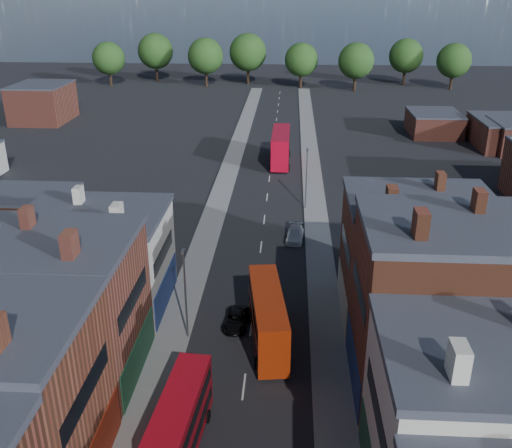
# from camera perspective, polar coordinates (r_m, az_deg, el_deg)

# --- Properties ---
(pavement_west) EXTENTS (3.00, 200.00, 0.12)m
(pavement_west) POSITION_cam_1_polar(r_m,az_deg,el_deg) (66.46, -5.01, -1.37)
(pavement_west) COLOR gray
(pavement_west) RESTS_ON ground
(pavement_east) EXTENTS (3.00, 200.00, 0.12)m
(pavement_east) POSITION_cam_1_polar(r_m,az_deg,el_deg) (65.88, 6.25, -1.66)
(pavement_east) COLOR gray
(pavement_east) RESTS_ON ground
(lamp_post_2) EXTENTS (0.25, 0.70, 8.12)m
(lamp_post_2) POSITION_cam_1_polar(r_m,az_deg,el_deg) (46.58, -7.10, -6.42)
(lamp_post_2) COLOR slate
(lamp_post_2) RESTS_ON ground
(lamp_post_3) EXTENTS (0.25, 0.70, 8.12)m
(lamp_post_3) POSITION_cam_1_polar(r_m,az_deg,el_deg) (73.45, 5.08, 4.94)
(lamp_post_3) COLOR slate
(lamp_post_3) RESTS_ON ground
(bus_0) EXTENTS (3.01, 9.85, 4.19)m
(bus_0) POSITION_cam_1_polar(r_m,az_deg,el_deg) (37.56, -7.79, -19.45)
(bus_0) COLOR red
(bus_0) RESTS_ON ground
(bus_1) EXTENTS (3.78, 10.70, 4.52)m
(bus_1) POSITION_cam_1_polar(r_m,az_deg,el_deg) (46.84, 1.18, -9.28)
(bus_1) COLOR #BA2C0A
(bus_1) RESTS_ON ground
(bus_2) EXTENTS (3.13, 12.14, 5.23)m
(bus_2) POSITION_cam_1_polar(r_m,az_deg,el_deg) (93.20, 2.48, 7.75)
(bus_2) COLOR #AF071D
(bus_2) RESTS_ON ground
(car_2) EXTENTS (2.16, 4.26, 1.15)m
(car_2) POSITION_cam_1_polar(r_m,az_deg,el_deg) (49.99, -2.01, -9.53)
(car_2) COLOR black
(car_2) RESTS_ON ground
(car_3) EXTENTS (2.20, 4.74, 1.34)m
(car_3) POSITION_cam_1_polar(r_m,az_deg,el_deg) (65.73, 3.91, -1.05)
(car_3) COLOR silver
(car_3) RESTS_ON ground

